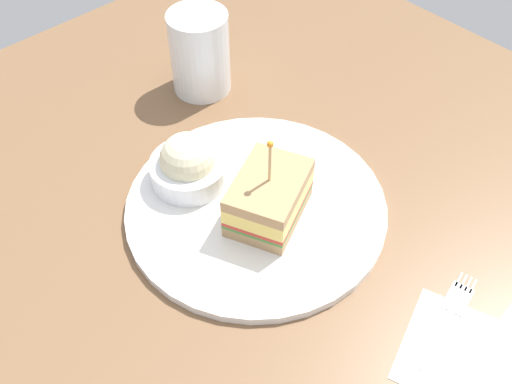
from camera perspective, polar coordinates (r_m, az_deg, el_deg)
The scene contains 8 objects.
ground_plane at distance 67.66cm, azimuth 0.00°, elevation -2.29°, with size 97.25×97.25×2.00cm, color brown.
plate at distance 66.49cm, azimuth 0.00°, elevation -1.45°, with size 29.25×29.25×1.05cm, color white.
sandwich_half_center at distance 63.16cm, azimuth 1.44°, elevation -0.39°, with size 11.50×10.16×10.97cm.
coleslaw_bowl at distance 67.35cm, azimuth -6.56°, elevation 2.61°, with size 8.85×8.85×6.37cm.
drink_glass at distance 80.30cm, azimuth -5.42°, elevation 13.00°, with size 7.90×7.90×11.15cm.
napkin at distance 60.14cm, azimuth 18.74°, elevation -14.44°, with size 10.76×9.69×0.15cm, color beige.
fork at distance 62.32cm, azimuth 18.39°, elevation -10.67°, with size 12.27×3.86×0.35cm.
knife at distance 61.96cm, azimuth 22.10°, elevation -13.05°, with size 13.18×2.00×0.35cm.
Camera 1 is at (-29.31, -31.56, 51.18)cm, focal length 41.48 mm.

